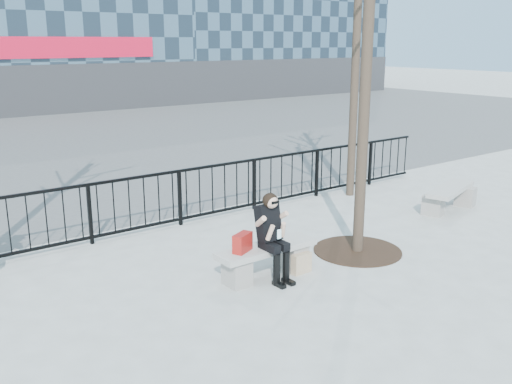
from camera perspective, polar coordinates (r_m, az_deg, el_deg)
ground at (r=8.84m, az=1.04°, el=-8.38°), size 120.00×120.00×0.00m
street_surface at (r=22.26m, az=-23.46°, el=4.61°), size 60.00×23.00×0.01m
railing at (r=11.05m, az=-8.53°, el=-0.72°), size 14.00×0.06×1.10m
tree_grate at (r=9.97m, az=10.10°, el=-5.79°), size 1.50×1.50×0.02m
bench_main at (r=8.73m, az=1.05°, el=-6.56°), size 1.65×0.46×0.49m
bench_second at (r=12.77m, az=18.84°, el=-0.37°), size 1.70×0.47×0.51m
seated_woman at (r=8.48m, az=1.73°, el=-4.56°), size 0.50×0.64×1.34m
handbag at (r=8.39m, az=-1.36°, el=-5.08°), size 0.37×0.29×0.28m
shopping_bag at (r=8.92m, az=4.56°, el=-7.12°), size 0.34×0.14×0.32m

